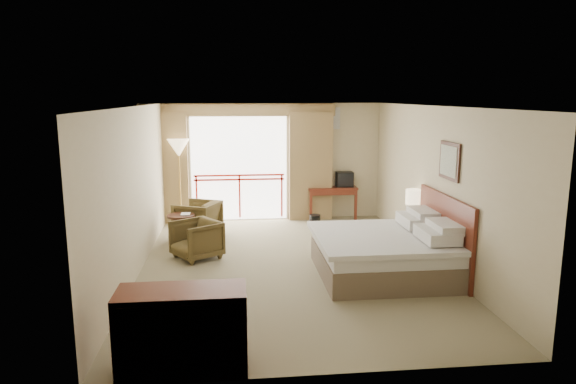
{
  "coord_description": "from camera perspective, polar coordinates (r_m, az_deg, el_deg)",
  "views": [
    {
      "loc": [
        -0.93,
        -8.34,
        2.87
      ],
      "look_at": [
        0.01,
        0.4,
        1.21
      ],
      "focal_mm": 32.0,
      "sensor_mm": 36.0,
      "label": 1
    }
  ],
  "objects": [
    {
      "name": "armchair_far",
      "position": [
        10.84,
        -9.95,
        -4.84
      ],
      "size": [
        1.07,
        1.05,
        0.74
      ],
      "primitive_type": "imported",
      "rotation": [
        0.0,
        0.0,
        -2.01
      ],
      "color": "#42351C",
      "rests_on": "floor"
    },
    {
      "name": "wall_front",
      "position": [
        5.16,
        4.56,
        -6.5
      ],
      "size": [
        5.0,
        0.0,
        5.0
      ],
      "primitive_type": "plane",
      "rotation": [
        -1.57,
        0.0,
        0.0
      ],
      "color": "#C8BA93",
      "rests_on": "ground"
    },
    {
      "name": "framed_art",
      "position": [
        8.52,
        17.49,
        3.3
      ],
      "size": [
        0.04,
        0.72,
        0.6
      ],
      "color": "black",
      "rests_on": "wall_right"
    },
    {
      "name": "tv",
      "position": [
        12.16,
        6.28,
        1.43
      ],
      "size": [
        0.39,
        0.31,
        0.35
      ],
      "rotation": [
        0.0,
        0.0,
        0.15
      ],
      "color": "black",
      "rests_on": "desk"
    },
    {
      "name": "ceiling",
      "position": [
        8.4,
        0.23,
        9.52
      ],
      "size": [
        7.0,
        7.0,
        0.0
      ],
      "primitive_type": "plane",
      "rotation": [
        3.14,
        0.0,
        0.0
      ],
      "color": "white",
      "rests_on": "wall_back"
    },
    {
      "name": "nightstand",
      "position": [
        9.89,
        13.8,
        -4.84
      ],
      "size": [
        0.41,
        0.48,
        0.55
      ],
      "primitive_type": "cube",
      "rotation": [
        0.0,
        0.0,
        -0.06
      ],
      "color": "#571E14",
      "rests_on": "floor"
    },
    {
      "name": "floor_lamp",
      "position": [
        11.62,
        -12.06,
        4.46
      ],
      "size": [
        0.49,
        0.49,
        1.93
      ],
      "rotation": [
        0.0,
        0.0,
        0.32
      ],
      "color": "tan",
      "rests_on": "floor"
    },
    {
      "name": "headboard",
      "position": [
        8.74,
        16.98,
        -4.52
      ],
      "size": [
        0.06,
        2.1,
        1.3
      ],
      "primitive_type": "cube",
      "color": "#571E14",
      "rests_on": "wall_right"
    },
    {
      "name": "table_lamp",
      "position": [
        9.77,
        13.89,
        -0.61
      ],
      "size": [
        0.33,
        0.33,
        0.59
      ],
      "rotation": [
        0.0,
        0.0,
        0.25
      ],
      "color": "tan",
      "rests_on": "nightstand"
    },
    {
      "name": "balcony_railing",
      "position": [
        11.98,
        -5.42,
        0.74
      ],
      "size": [
        2.09,
        0.03,
        1.02
      ],
      "color": "#B21D0F",
      "rests_on": "wall_back"
    },
    {
      "name": "coffee_maker",
      "position": [
        12.05,
        3.25,
        1.1
      ],
      "size": [
        0.14,
        0.14,
        0.24
      ],
      "primitive_type": "cylinder",
      "rotation": [
        0.0,
        0.0,
        0.3
      ],
      "color": "black",
      "rests_on": "desk"
    },
    {
      "name": "wall_back",
      "position": [
        11.98,
        -1.63,
        3.38
      ],
      "size": [
        5.0,
        0.0,
        5.0
      ],
      "primitive_type": "plane",
      "rotation": [
        1.57,
        0.0,
        0.0
      ],
      "color": "#C8BA93",
      "rests_on": "ground"
    },
    {
      "name": "wall_left",
      "position": [
        8.62,
        -16.52,
        0.08
      ],
      "size": [
        0.0,
        7.0,
        7.0
      ],
      "primitive_type": "plane",
      "rotation": [
        1.57,
        0.0,
        1.57
      ],
      "color": "#C8BA93",
      "rests_on": "ground"
    },
    {
      "name": "balcony_door",
      "position": [
        11.94,
        -5.45,
        2.59
      ],
      "size": [
        2.4,
        0.0,
        2.4
      ],
      "primitive_type": "plane",
      "rotation": [
        1.57,
        0.0,
        0.0
      ],
      "color": "white",
      "rests_on": "wall_back"
    },
    {
      "name": "hvac_vent",
      "position": [
        12.03,
        4.6,
        8.17
      ],
      "size": [
        0.5,
        0.04,
        0.5
      ],
      "primitive_type": "cube",
      "color": "silver",
      "rests_on": "wall_back"
    },
    {
      "name": "phone",
      "position": [
        9.66,
        13.9,
        -3.26
      ],
      "size": [
        0.23,
        0.21,
        0.09
      ],
      "primitive_type": "cube",
      "rotation": [
        0.0,
        0.0,
        -0.37
      ],
      "color": "black",
      "rests_on": "nightstand"
    },
    {
      "name": "floor",
      "position": [
        8.87,
        0.22,
        -8.2
      ],
      "size": [
        7.0,
        7.0,
        0.0
      ],
      "primitive_type": "plane",
      "color": "#817858",
      "rests_on": "ground"
    },
    {
      "name": "dresser",
      "position": [
        5.67,
        -11.64,
        -14.84
      ],
      "size": [
        1.34,
        0.57,
        0.89
      ],
      "rotation": [
        0.0,
        0.0,
        -0.05
      ],
      "color": "#571E14",
      "rests_on": "floor"
    },
    {
      "name": "wastebasket",
      "position": [
        11.28,
        3.01,
        -3.28
      ],
      "size": [
        0.3,
        0.3,
        0.3
      ],
      "primitive_type": "cylinder",
      "rotation": [
        0.0,
        0.0,
        -0.27
      ],
      "color": "black",
      "rests_on": "floor"
    },
    {
      "name": "armchair_near",
      "position": [
        9.42,
        -10.07,
        -7.23
      ],
      "size": [
        1.04,
        1.03,
        0.69
      ],
      "primitive_type": "imported",
      "rotation": [
        0.0,
        0.0,
        -0.97
      ],
      "color": "#42351C",
      "rests_on": "floor"
    },
    {
      "name": "wall_right",
      "position": [
        9.15,
        15.99,
        0.69
      ],
      "size": [
        0.0,
        7.0,
        7.0
      ],
      "primitive_type": "plane",
      "rotation": [
        1.57,
        0.0,
        -1.57
      ],
      "color": "#C8BA93",
      "rests_on": "ground"
    },
    {
      "name": "cup",
      "position": [
        12.04,
        3.99,
        0.77
      ],
      "size": [
        0.08,
        0.08,
        0.11
      ],
      "primitive_type": "cylinder",
      "rotation": [
        0.0,
        0.0,
        0.12
      ],
      "color": "white",
      "rests_on": "desk"
    },
    {
      "name": "valance",
      "position": [
        11.73,
        -5.56,
        9.07
      ],
      "size": [
        4.4,
        0.22,
        0.28
      ],
      "primitive_type": "cube",
      "color": "olive",
      "rests_on": "wall_back"
    },
    {
      "name": "book",
      "position": [
        10.18,
        -11.81,
        -2.49
      ],
      "size": [
        0.18,
        0.24,
        0.02
      ],
      "primitive_type": "imported",
      "rotation": [
        0.0,
        0.0,
        -0.0
      ],
      "color": "white",
      "rests_on": "side_table"
    },
    {
      "name": "curtain_left",
      "position": [
        11.9,
        -13.42,
        2.56
      ],
      "size": [
        1.0,
        0.26,
        2.5
      ],
      "primitive_type": "cube",
      "color": "olive",
      "rests_on": "wall_back"
    },
    {
      "name": "side_table",
      "position": [
        10.23,
        -11.77,
        -3.52
      ],
      "size": [
        0.54,
        0.54,
        0.59
      ],
      "rotation": [
        0.0,
        0.0,
        0.18
      ],
      "color": "black",
      "rests_on": "floor"
    },
    {
      "name": "bed",
      "position": [
        8.49,
        10.84,
        -6.6
      ],
      "size": [
        2.13,
        2.06,
        0.97
      ],
      "color": "brown",
      "rests_on": "floor"
    },
    {
      "name": "curtain_right",
      "position": [
        11.94,
        2.51,
        2.87
      ],
      "size": [
        1.0,
        0.26,
        2.5
      ],
      "primitive_type": "cube",
      "color": "olive",
      "rests_on": "wall_back"
    },
    {
      "name": "desk",
      "position": [
        12.21,
        4.82,
        -0.13
      ],
      "size": [
        1.15,
        0.56,
        0.76
      ],
      "rotation": [
        0.0,
        0.0,
        0.03
      ],
      "color": "#571E14",
      "rests_on": "floor"
    }
  ]
}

